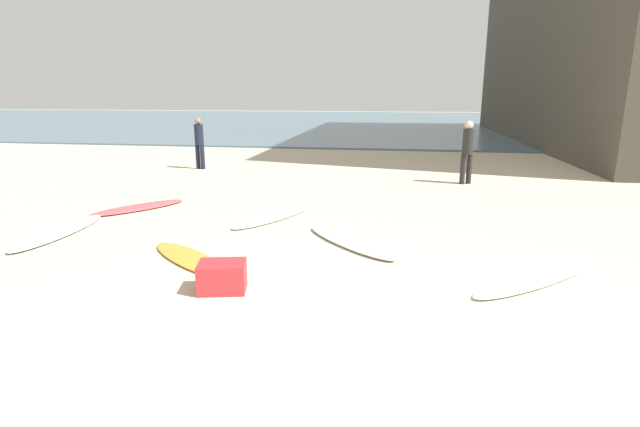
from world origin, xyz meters
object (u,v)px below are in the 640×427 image
surfboard_0 (191,258)px  surfboard_3 (350,242)px  surfboard_1 (139,207)px  beach_cooler (222,277)px  surfboard_5 (272,217)px  beachgoer_mid (199,141)px  surfboard_4 (59,232)px  surfboard_2 (539,277)px  beachgoer_near (467,149)px

surfboard_0 → surfboard_3: size_ratio=0.92×
surfboard_1 → beach_cooler: (3.35, -3.90, 0.15)m
surfboard_3 → surfboard_5: (-1.69, 1.38, -0.01)m
surfboard_5 → beachgoer_mid: 7.12m
surfboard_3 → surfboard_4: 5.14m
surfboard_3 → beachgoer_mid: bearing=-94.3°
surfboard_2 → beachgoer_near: (-0.12, 7.03, 0.91)m
surfboard_1 → surfboard_5: surfboard_1 is taller
surfboard_0 → beachgoer_near: 8.60m
surfboard_4 → beach_cooler: (3.75, -1.92, 0.15)m
surfboard_2 → surfboard_5: surfboard_2 is taller
surfboard_4 → beachgoer_mid: (-0.52, 7.49, 0.87)m
surfboard_0 → surfboard_4: surfboard_4 is taller
surfboard_1 → beachgoer_mid: (-0.92, 5.51, 0.88)m
surfboard_0 → beach_cooler: size_ratio=3.49×
surfboard_4 → beachgoer_near: 9.87m
surfboard_2 → beachgoer_mid: 11.82m
surfboard_3 → surfboard_0: bearing=-14.7°
surfboard_5 → surfboard_3: bearing=167.4°
beach_cooler → surfboard_0: bearing=131.4°
beachgoer_near → surfboard_3: bearing=-140.0°
surfboard_4 → surfboard_5: size_ratio=1.10×
surfboard_5 → surfboard_2: bearing=176.7°
surfboard_1 → beachgoer_near: 8.43m
surfboard_0 → beachgoer_near: size_ratio=1.20×
surfboard_1 → beach_cooler: bearing=-14.5°
surfboard_0 → surfboard_5: size_ratio=0.94×
surfboard_5 → beach_cooler: bearing=121.6°
surfboard_3 → beachgoer_near: (2.53, 5.90, 0.90)m
surfboard_2 → surfboard_3: bearing=-155.6°
surfboard_5 → beach_cooler: size_ratio=3.73×
surfboard_0 → beach_cooler: bearing=80.1°
surfboard_5 → beachgoer_mid: beachgoer_mid is taller
surfboard_4 → beachgoer_near: bearing=36.9°
surfboard_3 → beach_cooler: size_ratio=3.81×
surfboard_2 → surfboard_5: bearing=-162.6°
surfboard_4 → beachgoer_mid: bearing=92.1°
surfboard_4 → beachgoer_mid: 7.56m
surfboard_0 → surfboard_3: surfboard_3 is taller
surfboard_4 → surfboard_5: (3.45, 1.64, -0.01)m
surfboard_2 → beachgoer_near: bearing=138.4°
surfboard_4 → beachgoer_near: size_ratio=1.41×
surfboard_0 → beachgoer_near: (4.79, 7.09, 0.91)m
surfboard_4 → beachgoer_mid: beachgoer_mid is taller
surfboard_4 → surfboard_0: bearing=-19.8°
beachgoer_mid → surfboard_4: bearing=-67.1°
beachgoer_mid → surfboard_0: bearing=-49.1°
beach_cooler → surfboard_4: bearing=152.8°
beach_cooler → surfboard_5: bearing=94.9°
surfboard_3 → surfboard_5: surfboard_3 is taller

